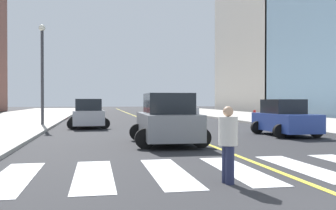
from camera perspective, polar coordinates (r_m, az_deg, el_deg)
The scene contains 13 objects.
sidewalk_kerb_east at distance 30.15m, azimuth 22.73°, elevation -2.62°, with size 10.00×120.00×0.15m, color #B2ADA3.
crosswalk_paint at distance 10.26m, azimuth 15.20°, elevation -9.24°, with size 13.50×4.00×0.01m.
lane_divider_paint at distance 45.33m, azimuth -5.19°, elevation -1.58°, with size 0.16×80.00×0.01m, color yellow.
parking_garage_concrete at distance 72.02m, azimuth 17.06°, elevation 10.83°, with size 18.00×24.00×29.08m, color #B2ADA3.
car_silver_nearest at distance 25.10m, azimuth -11.95°, elevation -1.39°, with size 2.74×4.28×1.88m.
car_gray_second at distance 15.36m, azimuth -0.12°, elevation -2.34°, with size 2.93×4.65×2.06m.
car_green_third at distance 49.26m, azimuth 0.34°, elevation -0.44°, with size 2.57×4.04×1.78m.
car_blue_fourth at distance 20.08m, azimuth 17.19°, elevation -1.97°, with size 2.56×4.11×1.84m.
car_white_fifth at distance 29.14m, azimuth 1.59°, elevation -0.90°, with size 3.01×4.74×2.09m.
car_red_sixth at distance 37.73m, azimuth -11.95°, elevation -0.77°, with size 2.59×4.07×1.80m.
pedestrian_crossing at distance 8.16m, azimuth 9.05°, elevation -5.39°, with size 0.41×0.41×1.65m.
fire_hydrant at distance 31.08m, azimuth 12.92°, elevation -1.56°, with size 0.26×0.26×0.89m.
street_lamp at distance 27.21m, azimuth -18.45°, elevation 5.75°, with size 0.44×0.44×6.79m.
Camera 1 is at (-4.44, -5.08, 1.76)m, focal length 40.39 mm.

